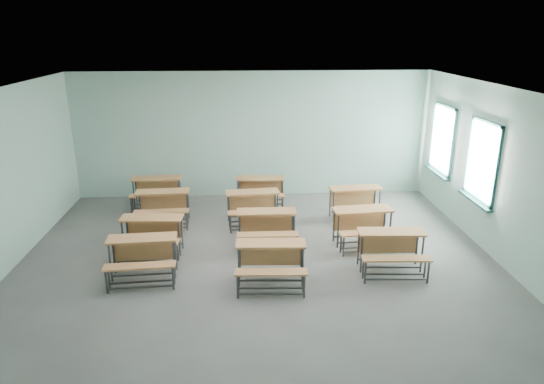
% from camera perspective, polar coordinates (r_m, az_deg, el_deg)
% --- Properties ---
extents(room, '(9.04, 8.04, 3.24)m').
position_cam_1_polar(room, '(8.61, -1.19, 1.28)').
color(room, slate).
rests_on(room, ground).
extents(desk_unit_r0c0, '(1.23, 0.86, 0.74)m').
position_cam_1_polar(desk_unit_r0c0, '(8.74, -15.03, -6.90)').
color(desk_unit_r0c0, '#AD6E3E').
rests_on(desk_unit_r0c0, ground).
extents(desk_unit_r0c1, '(1.22, 0.85, 0.74)m').
position_cam_1_polar(desk_unit_r0c1, '(8.25, -0.14, -7.78)').
color(desk_unit_r0c1, '#AD6E3E').
rests_on(desk_unit_r0c1, ground).
extents(desk_unit_r0c2, '(1.22, 0.86, 0.74)m').
position_cam_1_polar(desk_unit_r0c2, '(8.95, 13.91, -6.17)').
color(desk_unit_r0c2, '#AD6E3E').
rests_on(desk_unit_r0c2, ground).
extents(desk_unit_r1c0, '(1.22, 0.86, 0.74)m').
position_cam_1_polar(desk_unit_r1c0, '(9.61, -14.03, -4.44)').
color(desk_unit_r1c0, '#AD6E3E').
rests_on(desk_unit_r1c0, ground).
extents(desk_unit_r1c1, '(1.18, 0.80, 0.74)m').
position_cam_1_polar(desk_unit_r1c1, '(9.63, -0.62, -3.79)').
color(desk_unit_r1c1, '#AD6E3E').
rests_on(desk_unit_r1c1, ground).
extents(desk_unit_r1c2, '(1.24, 0.89, 0.74)m').
position_cam_1_polar(desk_unit_r1c2, '(9.89, 10.76, -3.51)').
color(desk_unit_r1c2, '#AD6E3E').
rests_on(desk_unit_r1c2, ground).
extents(desk_unit_r2c0, '(1.22, 0.85, 0.74)m').
position_cam_1_polar(desk_unit_r2c0, '(11.06, -12.74, -1.24)').
color(desk_unit_r2c0, '#AD6E3E').
rests_on(desk_unit_r2c0, ground).
extents(desk_unit_r2c1, '(1.25, 0.90, 0.74)m').
position_cam_1_polar(desk_unit_r2c1, '(10.77, -2.23, -1.32)').
color(desk_unit_r2c1, '#AD6E3E').
rests_on(desk_unit_r2c1, ground).
extents(desk_unit_r2c2, '(1.24, 0.89, 0.74)m').
position_cam_1_polar(desk_unit_r2c2, '(11.21, 9.90, -0.78)').
color(desk_unit_r2c2, '#AD6E3E').
rests_on(desk_unit_r2c2, ground).
extents(desk_unit_r3c0, '(1.20, 0.83, 0.74)m').
position_cam_1_polar(desk_unit_r3c0, '(12.12, -13.44, 0.46)').
color(desk_unit_r3c0, '#AD6E3E').
rests_on(desk_unit_r3c0, ground).
extents(desk_unit_r3c1, '(1.23, 0.86, 0.74)m').
position_cam_1_polar(desk_unit_r3c1, '(11.80, -1.38, 0.48)').
color(desk_unit_r3c1, '#AD6E3E').
rests_on(desk_unit_r3c1, ground).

